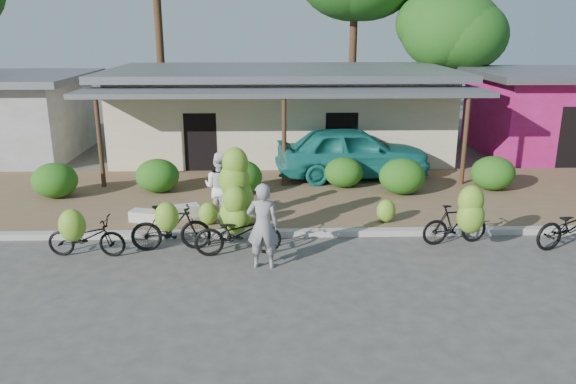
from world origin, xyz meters
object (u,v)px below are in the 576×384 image
(bike_far_left, at_px, (84,235))
(bike_right, at_px, (461,219))
(vendor, at_px, (263,226))
(bike_far_right, at_px, (573,226))
(sack_near, at_px, (183,211))
(teal_van, at_px, (352,152))
(sack_far, at_px, (145,216))
(tree_near_right, at_px, (446,28))
(bike_center, at_px, (237,212))
(bystander, at_px, (220,187))
(bike_left, at_px, (170,226))

(bike_far_left, height_order, bike_right, bike_right)
(vendor, bearing_deg, bike_far_right, -168.00)
(sack_near, bearing_deg, teal_van, 37.75)
(sack_near, xyz_separation_m, sack_far, (-0.90, -0.31, -0.01))
(tree_near_right, xyz_separation_m, bike_right, (-3.38, -13.45, -4.10))
(bike_right, relative_size, sack_near, 1.95)
(bike_far_left, height_order, bike_far_right, bike_far_left)
(bike_far_left, bearing_deg, sack_near, -33.72)
(bike_center, xyz_separation_m, bystander, (-0.51, 1.64, 0.12))
(bystander, bearing_deg, bike_left, 82.68)
(bike_far_left, height_order, bystander, bystander)
(bike_far_right, bearing_deg, bike_center, 73.83)
(teal_van, bearing_deg, bike_right, -169.73)
(bike_left, height_order, bike_far_right, bike_left)
(bike_far_right, bearing_deg, tree_near_right, -19.14)
(sack_far, bearing_deg, sack_near, 18.77)
(bike_far_left, distance_m, vendor, 3.99)
(sack_near, distance_m, sack_far, 0.95)
(sack_near, distance_m, teal_van, 6.32)
(bike_far_right, height_order, sack_near, bike_far_right)
(bike_far_right, bearing_deg, sack_far, 64.47)
(bike_far_left, height_order, bike_left, bike_left)
(bike_center, distance_m, bike_right, 5.11)
(sack_far, distance_m, teal_van, 7.23)
(sack_far, height_order, vendor, vendor)
(vendor, bearing_deg, bystander, -62.18)
(bike_right, distance_m, bystander, 5.85)
(vendor, xyz_separation_m, bystander, (-1.11, 2.59, 0.10))
(bike_far_left, relative_size, bike_left, 0.96)
(bike_center, height_order, vendor, bike_center)
(bike_far_left, bearing_deg, sack_far, -19.76)
(bike_far_left, distance_m, sack_far, 2.24)
(tree_near_right, distance_m, teal_van, 9.92)
(bike_left, distance_m, vendor, 2.31)
(bike_center, xyz_separation_m, sack_far, (-2.45, 1.69, -0.64))
(bike_far_right, distance_m, teal_van, 7.30)
(sack_near, bearing_deg, bike_left, -88.58)
(tree_near_right, bearing_deg, bike_center, -122.24)
(bike_left, bearing_deg, bike_center, -93.04)
(bike_left, bearing_deg, bystander, -35.19)
(bike_center, relative_size, bystander, 1.30)
(sack_near, bearing_deg, bike_center, -52.24)
(sack_near, height_order, vendor, vendor)
(teal_van, bearing_deg, bike_far_left, 126.78)
(bystander, bearing_deg, bike_center, 130.20)
(bike_left, relative_size, sack_far, 2.45)
(tree_near_right, distance_m, sack_far, 16.69)
(bike_far_left, xyz_separation_m, sack_far, (0.87, 2.04, -0.28))
(tree_near_right, bearing_deg, bike_far_right, -93.32)
(tree_near_right, bearing_deg, bystander, -127.27)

